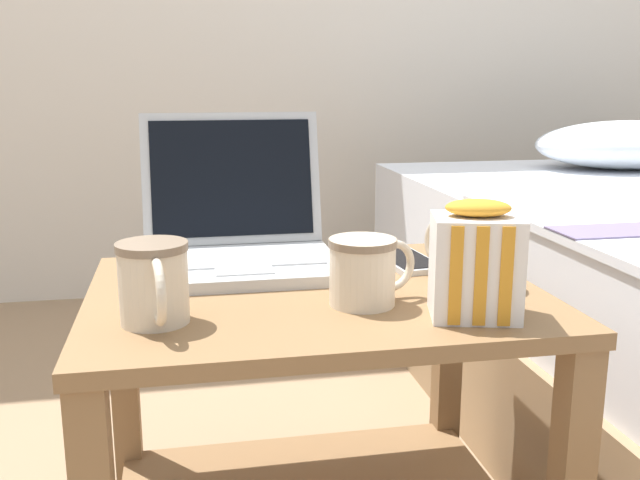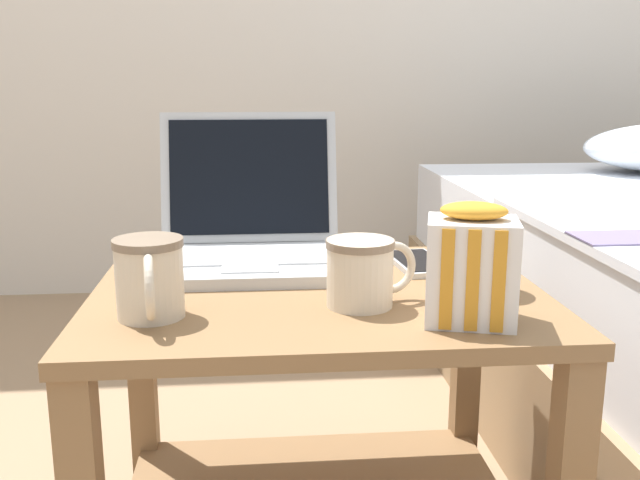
% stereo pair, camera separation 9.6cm
% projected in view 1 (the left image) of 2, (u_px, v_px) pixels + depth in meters
% --- Properties ---
extents(bedside_table, '(0.64, 0.49, 0.48)m').
position_uv_depth(bedside_table, '(315.00, 399.00, 1.05)').
color(bedside_table, olive).
rests_on(bedside_table, ground_plane).
extents(laptop, '(0.30, 0.29, 0.24)m').
position_uv_depth(laptop, '(238.00, 235.00, 1.14)').
color(laptop, '#B7BABC').
rests_on(laptop, bedside_table).
extents(mug_front_left, '(0.09, 0.13, 0.10)m').
position_uv_depth(mug_front_left, '(467.00, 247.00, 1.02)').
color(mug_front_left, beige).
rests_on(mug_front_left, bedside_table).
extents(mug_front_right, '(0.13, 0.09, 0.09)m').
position_uv_depth(mug_front_right, '(364.00, 268.00, 0.94)').
color(mug_front_right, beige).
rests_on(mug_front_right, bedside_table).
extents(mug_mid_center, '(0.09, 0.13, 0.10)m').
position_uv_depth(mug_mid_center, '(154.00, 279.00, 0.86)').
color(mug_mid_center, beige).
rests_on(mug_mid_center, bedside_table).
extents(snack_bag, '(0.13, 0.11, 0.15)m').
position_uv_depth(snack_bag, '(476.00, 263.00, 0.89)').
color(snack_bag, white).
rests_on(snack_bag, bedside_table).
extents(cell_phone, '(0.09, 0.16, 0.01)m').
position_uv_depth(cell_phone, '(406.00, 260.00, 1.16)').
color(cell_phone, '#B7BABC').
rests_on(cell_phone, bedside_table).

